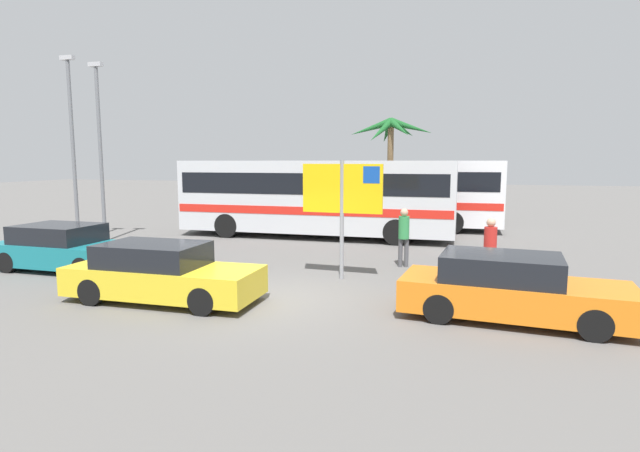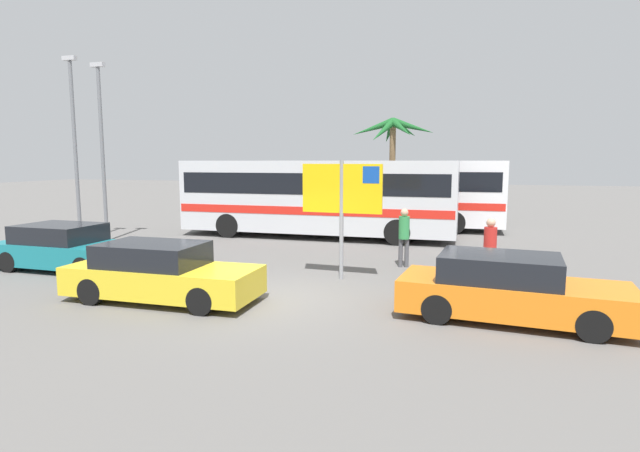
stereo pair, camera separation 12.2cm
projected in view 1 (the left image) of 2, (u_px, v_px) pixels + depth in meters
The scene contains 12 objects.
ground at pixel (266, 299), 11.66m from camera, with size 120.00×120.00×0.00m, color #605E5B.
bus_front_coach at pixel (315, 194), 20.84m from camera, with size 11.33×2.57×3.17m.
bus_rear_coach at pixel (377, 190), 23.81m from camera, with size 11.33×2.57×3.17m.
ferry_sign at pixel (344, 193), 13.32m from camera, with size 2.20×0.19×3.20m.
car_orange at pixel (510, 289), 10.07m from camera, with size 4.53×2.12×1.32m.
car_teal at pixel (64, 248), 14.73m from camera, with size 4.27×1.93×1.32m.
car_yellow at pixel (161, 273), 11.44m from camera, with size 4.40×1.68×1.32m.
pedestrian_by_bus at pixel (404, 232), 15.05m from camera, with size 0.32×0.32×1.77m.
pedestrian_near_sign at pixel (490, 246), 12.84m from camera, with size 0.32×0.32×1.74m.
lamp_post_left_side at pixel (73, 142), 19.41m from camera, with size 0.56×0.20×7.12m.
lamp_post_right_side at pixel (100, 145), 19.53m from camera, with size 0.56×0.20×6.90m.
palm_tree_seaside at pixel (392, 137), 26.49m from camera, with size 4.35×3.98×5.42m.
Camera 1 is at (4.29, -10.57, 3.19)m, focal length 28.23 mm.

